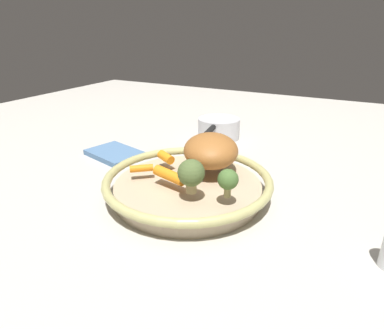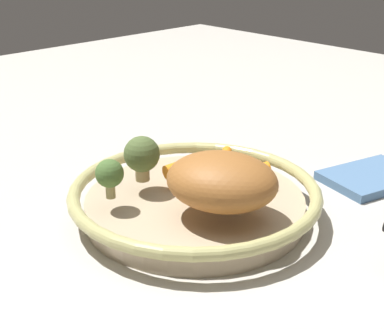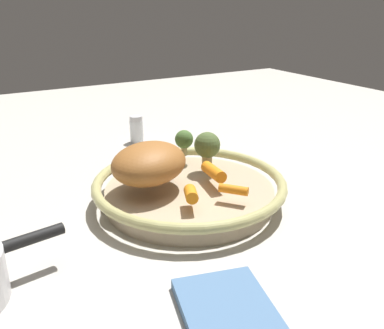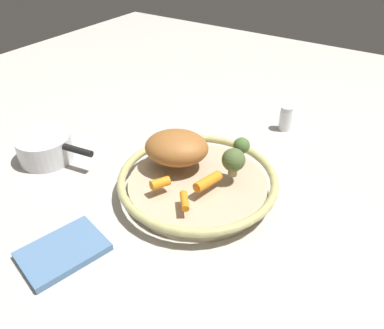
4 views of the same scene
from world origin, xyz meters
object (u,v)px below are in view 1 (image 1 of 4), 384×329
baby_carrot_center (169,175)px  broccoli_floret_mid (191,174)px  broccoli_floret_large (228,180)px  dish_towel (115,154)px  saucepan (219,128)px  baby_carrot_back (166,157)px  baby_carrot_right (141,168)px  roast_chicken_piece (211,150)px  serving_bowl (188,185)px

baby_carrot_center → broccoli_floret_mid: bearing=157.9°
broccoli_floret_large → dish_towel: broccoli_floret_large is taller
broccoli_floret_large → saucepan: 0.48m
baby_carrot_center → dish_towel: size_ratio=0.47×
broccoli_floret_mid → saucepan: bearing=-73.1°
baby_carrot_back → dish_towel: 0.22m
baby_carrot_back → saucepan: bearing=-87.1°
dish_towel → broccoli_floret_mid: bearing=152.1°
broccoli_floret_mid → baby_carrot_center: bearing=-22.1°
baby_carrot_right → saucepan: bearing=-89.9°
broccoli_floret_large → roast_chicken_piece: bearing=-53.7°
broccoli_floret_mid → dish_towel: size_ratio=0.43×
baby_carrot_right → baby_carrot_center: (-0.07, 0.01, 0.00)m
broccoli_floret_large → dish_towel: 0.43m
roast_chicken_piece → baby_carrot_right: bearing=40.7°
broccoli_floret_large → saucepan: size_ratio=0.25×
serving_bowl → roast_chicken_piece: size_ratio=2.45×
baby_carrot_right → baby_carrot_center: size_ratio=0.70×
serving_bowl → broccoli_floret_large: (-0.11, 0.05, 0.06)m
baby_carrot_back → dish_towel: (0.21, -0.07, -0.05)m
saucepan → baby_carrot_right: bearing=90.1°
baby_carrot_right → saucepan: (0.00, -0.41, -0.02)m
baby_carrot_back → baby_carrot_center: size_ratio=0.58×
serving_bowl → baby_carrot_right: 0.10m
serving_bowl → saucepan: (0.10, -0.38, 0.01)m
baby_carrot_center → broccoli_floret_large: 0.13m
broccoli_floret_mid → baby_carrot_back: bearing=-41.4°
serving_bowl → saucepan: 0.40m
serving_bowl → baby_carrot_back: size_ratio=8.62×
baby_carrot_back → broccoli_floret_large: 0.21m
broccoli_floret_large → baby_carrot_back: bearing=-26.1°
baby_carrot_center → dish_towel: (0.27, -0.15, -0.05)m
roast_chicken_piece → baby_carrot_back: size_ratio=3.52×
baby_carrot_right → baby_carrot_center: 0.07m
baby_carrot_right → baby_carrot_center: bearing=173.4°
serving_bowl → broccoli_floret_large: size_ratio=6.55×
serving_bowl → baby_carrot_back: 0.09m
saucepan → broccoli_floret_mid: bearing=106.9°
serving_bowl → dish_towel: (0.29, -0.11, -0.02)m
serving_bowl → dish_towel: serving_bowl is taller
baby_carrot_center → broccoli_floret_mid: 0.07m
dish_towel → serving_bowl: bearing=158.9°
baby_carrot_back → broccoli_floret_mid: bearing=138.6°
saucepan → dish_towel: (0.19, 0.27, -0.03)m
baby_carrot_back → broccoli_floret_mid: 0.16m
roast_chicken_piece → baby_carrot_right: size_ratio=2.94×
baby_carrot_right → broccoli_floret_large: broccoli_floret_large is taller
baby_carrot_back → broccoli_floret_mid: size_ratio=0.63×
baby_carrot_right → baby_carrot_center: baby_carrot_center is taller
serving_bowl → saucepan: size_ratio=1.66×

